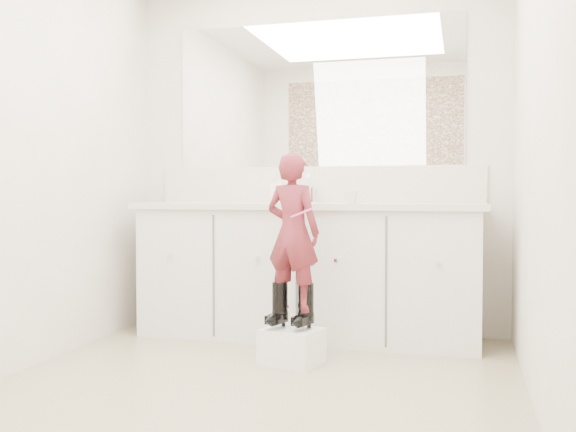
% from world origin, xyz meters
% --- Properties ---
extents(floor, '(3.00, 3.00, 0.00)m').
position_xyz_m(floor, '(0.00, 0.00, 0.00)').
color(floor, '#7E7052').
rests_on(floor, ground).
extents(wall_back, '(2.60, 0.00, 2.60)m').
position_xyz_m(wall_back, '(0.00, 1.50, 1.20)').
color(wall_back, beige).
rests_on(wall_back, floor).
extents(wall_front, '(2.60, 0.00, 2.60)m').
position_xyz_m(wall_front, '(0.00, -1.50, 1.20)').
color(wall_front, beige).
rests_on(wall_front, floor).
extents(wall_left, '(0.00, 3.00, 3.00)m').
position_xyz_m(wall_left, '(-1.30, 0.00, 1.20)').
color(wall_left, beige).
rests_on(wall_left, floor).
extents(wall_right, '(0.00, 3.00, 3.00)m').
position_xyz_m(wall_right, '(1.30, 0.00, 1.20)').
color(wall_right, beige).
rests_on(wall_right, floor).
extents(vanity_cabinet, '(2.20, 0.55, 0.85)m').
position_xyz_m(vanity_cabinet, '(0.00, 1.23, 0.42)').
color(vanity_cabinet, silver).
rests_on(vanity_cabinet, floor).
extents(countertop, '(2.28, 0.58, 0.04)m').
position_xyz_m(countertop, '(0.00, 1.21, 0.87)').
color(countertop, beige).
rests_on(countertop, vanity_cabinet).
extents(backsplash, '(2.28, 0.03, 0.25)m').
position_xyz_m(backsplash, '(0.00, 1.49, 1.02)').
color(backsplash, beige).
rests_on(backsplash, countertop).
extents(mirror, '(2.00, 0.02, 1.00)m').
position_xyz_m(mirror, '(0.00, 1.49, 1.64)').
color(mirror, white).
rests_on(mirror, wall_back).
extents(faucet, '(0.08, 0.08, 0.10)m').
position_xyz_m(faucet, '(0.00, 1.38, 0.94)').
color(faucet, silver).
rests_on(faucet, countertop).
extents(cup, '(0.10, 0.10, 0.08)m').
position_xyz_m(cup, '(0.29, 1.25, 0.93)').
color(cup, beige).
rests_on(cup, countertop).
extents(soap_bottle, '(0.10, 0.10, 0.20)m').
position_xyz_m(soap_bottle, '(-0.21, 1.28, 0.99)').
color(soap_bottle, white).
rests_on(soap_bottle, countertop).
extents(step_stool, '(0.36, 0.33, 0.20)m').
position_xyz_m(step_stool, '(0.07, 0.56, 0.10)').
color(step_stool, white).
rests_on(step_stool, floor).
extents(boot_left, '(0.13, 0.19, 0.26)m').
position_xyz_m(boot_left, '(-0.00, 0.58, 0.33)').
color(boot_left, black).
rests_on(boot_left, step_stool).
extents(boot_right, '(0.13, 0.19, 0.26)m').
position_xyz_m(boot_right, '(0.15, 0.58, 0.33)').
color(boot_right, black).
rests_on(boot_right, step_stool).
extents(toddler, '(0.36, 0.29, 0.88)m').
position_xyz_m(toddler, '(0.07, 0.58, 0.74)').
color(toddler, '#B2363C').
rests_on(toddler, step_stool).
extents(toothbrush, '(0.13, 0.05, 0.06)m').
position_xyz_m(toothbrush, '(0.14, 0.50, 0.85)').
color(toothbrush, '#E3589D').
rests_on(toothbrush, toddler).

